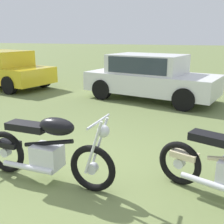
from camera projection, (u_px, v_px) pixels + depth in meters
ground_plane at (57, 174)px, 4.15m from camera, size 120.00×120.00×0.00m
motorcycle_black at (47, 149)px, 3.83m from camera, size 2.08×0.64×1.02m
car_white at (150, 75)px, 8.82m from camera, size 4.38×2.54×1.43m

